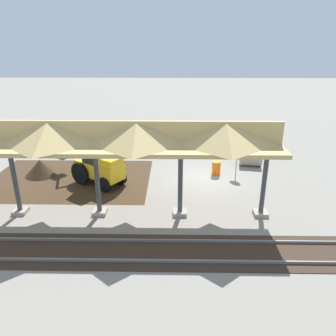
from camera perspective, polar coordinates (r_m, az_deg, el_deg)
The scene contains 9 objects.
ground_plane at distance 21.49m, azimuth 6.13°, elevation -1.71°, with size 120.00×120.00×0.00m, color gray.
dirt_work_zone at distance 22.09m, azimuth -16.65°, elevation -1.86°, with size 10.21×7.00×0.01m, color #42301E.
platform_canopy at distance 15.93m, azimuth -12.88°, elevation 5.49°, with size 17.79×3.20×4.90m.
rail_tracks at distance 14.46m, azimuth 8.83°, elevation -14.26°, with size 60.00×2.58×0.15m.
stop_sign at distance 22.00m, azimuth 12.03°, elevation 3.38°, with size 0.63×0.48×2.44m.
backhoe at distance 20.61m, azimuth -12.20°, elevation 0.66°, with size 4.98×4.00×2.82m.
dirt_mound at distance 23.37m, azimuth -21.12°, elevation -1.15°, with size 4.20×4.20×2.19m, color #42301E.
concrete_pipe at distance 24.00m, azimuth 14.21°, elevation 1.65°, with size 1.65×1.32×1.09m.
traffic_barrel at distance 22.01m, azimuth 8.39°, elevation 0.01°, with size 0.56×0.56×0.90m, color orange.
Camera 1 is at (1.95, 19.68, 8.41)m, focal length 35.00 mm.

